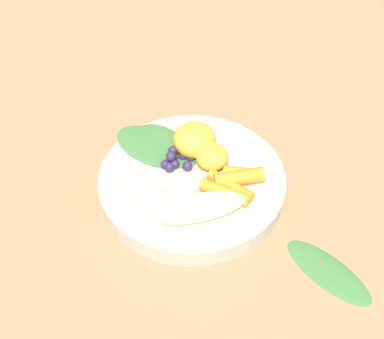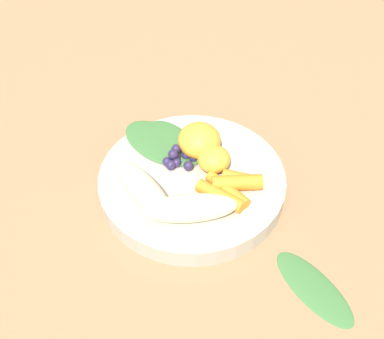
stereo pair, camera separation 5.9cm
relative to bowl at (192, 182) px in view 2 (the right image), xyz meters
name	(u,v)px [view 2 (the right image)]	position (x,y,z in m)	size (l,w,h in m)	color
ground_plane	(192,189)	(0.00, 0.00, -0.01)	(2.40, 2.40, 0.00)	#99704C
bowl	(192,182)	(0.00, 0.00, 0.00)	(0.24, 0.24, 0.03)	#B2AD9E
banana_peeled_left	(190,208)	(-0.06, 0.03, 0.03)	(0.11, 0.03, 0.03)	beige
banana_peeled_right	(143,189)	(-0.01, 0.07, 0.03)	(0.11, 0.03, 0.03)	beige
orange_segment_near	(199,140)	(0.03, -0.03, 0.03)	(0.06, 0.06, 0.04)	#F4A833
orange_segment_far	(214,159)	(0.00, -0.03, 0.03)	(0.04, 0.04, 0.03)	#F4A833
carrot_front	(220,196)	(-0.05, -0.01, 0.02)	(0.02, 0.02, 0.06)	orange
carrot_mid_left	(228,190)	(-0.05, -0.03, 0.02)	(0.01, 0.01, 0.06)	orange
carrot_mid_right	(237,183)	(-0.04, -0.04, 0.02)	(0.02, 0.02, 0.06)	orange
carrot_rear	(241,179)	(-0.04, -0.05, 0.02)	(0.02, 0.02, 0.05)	orange
blueberry_pile	(178,159)	(0.03, 0.01, 0.02)	(0.04, 0.05, 0.02)	#2D234C
kale_leaf_left	(174,142)	(0.06, 0.00, 0.02)	(0.11, 0.05, 0.01)	#3D7038
kale_leaf_right	(158,142)	(0.07, 0.02, 0.02)	(0.11, 0.06, 0.01)	#3D7038
kale_leaf_stray	(314,287)	(-0.19, -0.06, -0.01)	(0.11, 0.04, 0.01)	#3D7038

